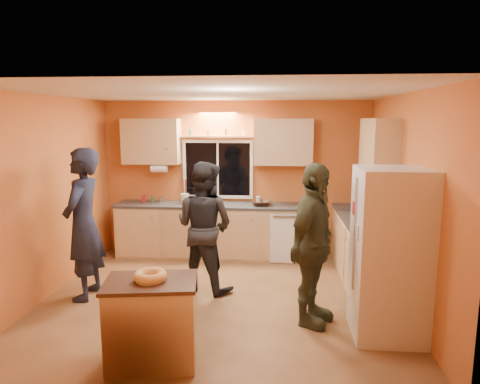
# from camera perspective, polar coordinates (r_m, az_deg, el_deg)

# --- Properties ---
(ground) EXTENTS (4.50, 4.50, 0.00)m
(ground) POSITION_cam_1_polar(r_m,az_deg,el_deg) (5.73, -2.56, -13.88)
(ground) COLOR brown
(ground) RESTS_ON ground
(room_shell) EXTENTS (4.54, 4.04, 2.61)m
(room_shell) POSITION_cam_1_polar(r_m,az_deg,el_deg) (5.69, -0.95, 2.90)
(room_shell) COLOR #CE6834
(room_shell) RESTS_ON ground
(back_counter) EXTENTS (4.23, 0.62, 0.90)m
(back_counter) POSITION_cam_1_polar(r_m,az_deg,el_deg) (7.18, -0.72, -5.18)
(back_counter) COLOR tan
(back_counter) RESTS_ON ground
(right_counter) EXTENTS (0.62, 1.84, 0.90)m
(right_counter) POSITION_cam_1_polar(r_m,az_deg,el_deg) (6.12, 16.66, -8.21)
(right_counter) COLOR tan
(right_counter) RESTS_ON ground
(refrigerator) EXTENTS (0.72, 0.70, 1.80)m
(refrigerator) POSITION_cam_1_polar(r_m,az_deg,el_deg) (4.77, 19.35, -7.78)
(refrigerator) COLOR silver
(refrigerator) RESTS_ON ground
(island) EXTENTS (0.92, 0.70, 0.82)m
(island) POSITION_cam_1_polar(r_m,az_deg,el_deg) (4.27, -11.66, -16.51)
(island) COLOR tan
(island) RESTS_ON ground
(bundt_pastry) EXTENTS (0.31, 0.31, 0.09)m
(bundt_pastry) POSITION_cam_1_polar(r_m,az_deg,el_deg) (4.10, -11.88, -10.89)
(bundt_pastry) COLOR tan
(bundt_pastry) RESTS_ON island
(person_left) EXTENTS (0.48, 0.72, 1.94)m
(person_left) POSITION_cam_1_polar(r_m,az_deg,el_deg) (5.80, -20.14, -4.06)
(person_left) COLOR black
(person_left) RESTS_ON ground
(person_center) EXTENTS (1.04, 0.95, 1.74)m
(person_center) POSITION_cam_1_polar(r_m,az_deg,el_deg) (5.75, -4.78, -4.61)
(person_center) COLOR black
(person_center) RESTS_ON ground
(person_right) EXTENTS (0.85, 1.16, 1.83)m
(person_right) POSITION_cam_1_polar(r_m,az_deg,el_deg) (4.82, 9.69, -7.01)
(person_right) COLOR #313320
(person_right) RESTS_ON ground
(mixing_bowl) EXTENTS (0.34, 0.34, 0.08)m
(mixing_bowl) POSITION_cam_1_polar(r_m,az_deg,el_deg) (7.00, 2.88, -1.47)
(mixing_bowl) COLOR black
(mixing_bowl) RESTS_ON back_counter
(utensil_crock) EXTENTS (0.14, 0.14, 0.17)m
(utensil_crock) POSITION_cam_1_polar(r_m,az_deg,el_deg) (7.17, -7.36, -0.90)
(utensil_crock) COLOR beige
(utensil_crock) RESTS_ON back_counter
(potted_plant) EXTENTS (0.30, 0.28, 0.28)m
(potted_plant) POSITION_cam_1_polar(r_m,az_deg,el_deg) (5.81, 16.93, -3.15)
(potted_plant) COLOR gray
(potted_plant) RESTS_ON right_counter
(red_box) EXTENTS (0.18, 0.14, 0.07)m
(red_box) POSITION_cam_1_polar(r_m,az_deg,el_deg) (6.56, 16.32, -2.63)
(red_box) COLOR #B01B27
(red_box) RESTS_ON right_counter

